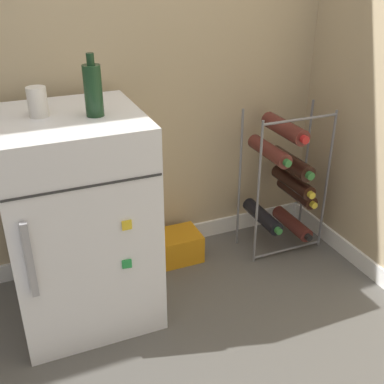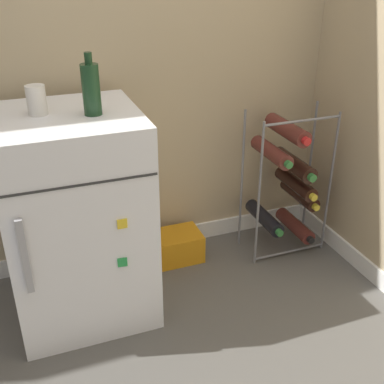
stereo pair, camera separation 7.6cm
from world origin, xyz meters
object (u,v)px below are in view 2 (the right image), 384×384
object	(u,v)px
mini_fridge	(77,218)
fridge_top_bottle	(91,89)
wine_rack	(287,179)
soda_box	(176,246)
fridge_top_cup	(36,100)

from	to	relation	value
mini_fridge	fridge_top_bottle	xyz separation A→B (m)	(0.10, -0.04, 0.53)
wine_rack	soda_box	xyz separation A→B (m)	(-0.56, 0.09, -0.32)
mini_fridge	soda_box	bearing A→B (deg)	21.57
fridge_top_cup	fridge_top_bottle	xyz separation A→B (m)	(0.19, -0.07, 0.04)
fridge_top_cup	fridge_top_bottle	bearing A→B (deg)	-20.41
wine_rack	fridge_top_bottle	distance (m)	1.11
mini_fridge	fridge_top_bottle	bearing A→B (deg)	-24.31
mini_fridge	fridge_top_cup	bearing A→B (deg)	164.20
soda_box	fridge_top_cup	size ratio (longest dim) A/B	2.32
wine_rack	fridge_top_cup	world-z (taller)	fridge_top_cup
soda_box	fridge_top_bottle	bearing A→B (deg)	-148.47
mini_fridge	wine_rack	distance (m)	1.05
wine_rack	soda_box	size ratio (longest dim) A/B	3.00
mini_fridge	fridge_top_cup	size ratio (longest dim) A/B	8.18
mini_fridge	fridge_top_bottle	world-z (taller)	fridge_top_bottle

